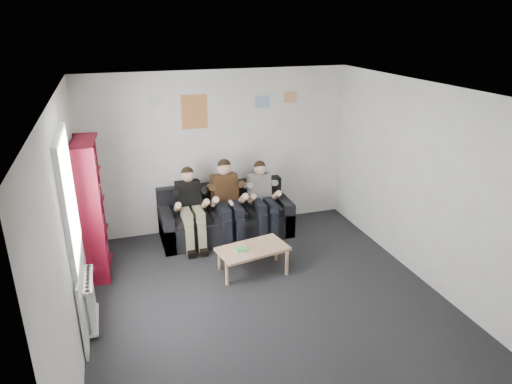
{
  "coord_description": "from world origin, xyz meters",
  "views": [
    {
      "loc": [
        -1.71,
        -4.74,
        3.46
      ],
      "look_at": [
        0.25,
        1.3,
        1.03
      ],
      "focal_mm": 32.0,
      "sensor_mm": 36.0,
      "label": 1
    }
  ],
  "objects_px": {
    "coffee_table": "(253,251)",
    "person_middle": "(228,203)",
    "sofa": "(225,218)",
    "person_right": "(263,200)",
    "person_left": "(191,208)",
    "bookshelf": "(92,208)"
  },
  "relations": [
    {
      "from": "person_left",
      "to": "person_right",
      "type": "distance_m",
      "value": 1.2
    },
    {
      "from": "sofa",
      "to": "coffee_table",
      "type": "bearing_deg",
      "value": -87.03
    },
    {
      "from": "person_left",
      "to": "coffee_table",
      "type": "bearing_deg",
      "value": -61.99
    },
    {
      "from": "person_right",
      "to": "person_left",
      "type": "bearing_deg",
      "value": -179.22
    },
    {
      "from": "person_left",
      "to": "person_right",
      "type": "height_order",
      "value": "person_left"
    },
    {
      "from": "sofa",
      "to": "bookshelf",
      "type": "xyz_separation_m",
      "value": [
        -2.04,
        -0.56,
        0.68
      ]
    },
    {
      "from": "sofa",
      "to": "person_middle",
      "type": "relative_size",
      "value": 1.6
    },
    {
      "from": "coffee_table",
      "to": "person_middle",
      "type": "distance_m",
      "value": 1.16
    },
    {
      "from": "coffee_table",
      "to": "person_right",
      "type": "bearing_deg",
      "value": 64.52
    },
    {
      "from": "person_left",
      "to": "person_right",
      "type": "xyz_separation_m",
      "value": [
        1.2,
        0.0,
        -0.01
      ]
    },
    {
      "from": "sofa",
      "to": "person_left",
      "type": "relative_size",
      "value": 1.69
    },
    {
      "from": "bookshelf",
      "to": "person_left",
      "type": "distance_m",
      "value": 1.52
    },
    {
      "from": "coffee_table",
      "to": "person_right",
      "type": "distance_m",
      "value": 1.27
    },
    {
      "from": "coffee_table",
      "to": "person_left",
      "type": "bearing_deg",
      "value": 120.92
    },
    {
      "from": "bookshelf",
      "to": "person_middle",
      "type": "relative_size",
      "value": 1.45
    },
    {
      "from": "bookshelf",
      "to": "person_left",
      "type": "height_order",
      "value": "bookshelf"
    },
    {
      "from": "bookshelf",
      "to": "person_left",
      "type": "bearing_deg",
      "value": 20.12
    },
    {
      "from": "coffee_table",
      "to": "person_right",
      "type": "height_order",
      "value": "person_right"
    },
    {
      "from": "bookshelf",
      "to": "sofa",
      "type": "bearing_deg",
      "value": 21.24
    },
    {
      "from": "person_left",
      "to": "sofa",
      "type": "bearing_deg",
      "value": 15.18
    },
    {
      "from": "person_middle",
      "to": "person_left",
      "type": "bearing_deg",
      "value": 174.38
    },
    {
      "from": "bookshelf",
      "to": "person_right",
      "type": "xyz_separation_m",
      "value": [
        2.64,
        0.37,
        -0.34
      ]
    }
  ]
}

